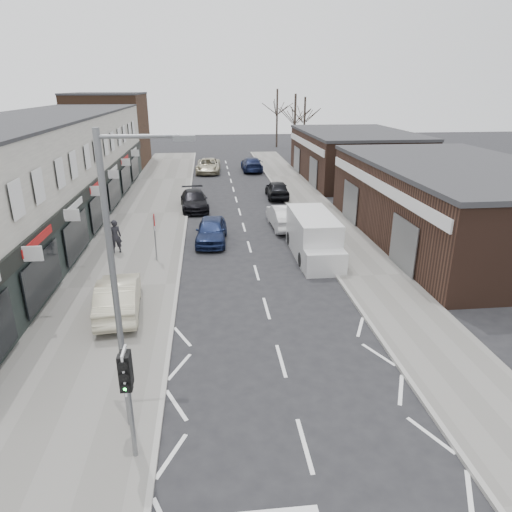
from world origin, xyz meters
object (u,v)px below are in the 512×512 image
object	(u,v)px
sedan_on_pavement	(118,296)
parked_car_right_c	(252,164)
parked_car_left_c	(208,166)
parked_car_right_b	(277,189)
warning_sign	(155,223)
pedestrian	(115,236)
street_lamp	(120,275)
parked_car_left_a	(211,230)
white_van	(313,237)
traffic_light	(127,380)
parked_car_right_a	(284,216)
parked_car_left_b	(194,200)

from	to	relation	value
sedan_on_pavement	parked_car_right_c	bearing A→B (deg)	-110.26
parked_car_left_c	parked_car_right_b	world-z (taller)	parked_car_left_c
parked_car_left_c	parked_car_right_c	size ratio (longest dim) A/B	1.03
warning_sign	pedestrian	size ratio (longest dim) A/B	1.41
parked_car_left_c	warning_sign	bearing A→B (deg)	-93.20
street_lamp	sedan_on_pavement	xyz separation A→B (m)	(-1.61, 6.85, -3.75)
sedan_on_pavement	pedestrian	distance (m)	7.55
parked_car_left_a	parked_car_right_c	xyz separation A→B (m)	(4.81, 24.23, 0.01)
white_van	parked_car_right_b	distance (m)	14.10
traffic_light	pedestrian	bearing A→B (deg)	101.56
parked_car_left_a	parked_car_right_a	world-z (taller)	parked_car_right_a
sedan_on_pavement	parked_car_left_c	world-z (taller)	sedan_on_pavement
warning_sign	parked_car_left_c	xyz separation A→B (m)	(2.96, 26.82, -1.44)
pedestrian	parked_car_right_c	world-z (taller)	pedestrian
sedan_on_pavement	parked_car_right_c	world-z (taller)	sedan_on_pavement
parked_car_right_c	traffic_light	bearing A→B (deg)	80.26
sedan_on_pavement	parked_car_left_a	xyz separation A→B (m)	(3.93, 9.02, -0.12)
street_lamp	white_van	xyz separation A→B (m)	(7.93, 12.93, -3.51)
traffic_light	sedan_on_pavement	world-z (taller)	traffic_light
traffic_light	pedestrian	xyz separation A→B (m)	(-3.17, 15.48, -1.34)
parked_car_right_a	street_lamp	bearing A→B (deg)	66.63
pedestrian	parked_car_left_a	distance (m)	5.61
traffic_light	warning_sign	bearing A→B (deg)	93.10
traffic_light	parked_car_right_b	bearing A→B (deg)	74.37
white_van	sedan_on_pavement	xyz separation A→B (m)	(-9.53, -6.08, -0.23)
parked_car_right_c	pedestrian	bearing A→B (deg)	68.39
parked_car_left_c	parked_car_right_b	bearing A→B (deg)	-62.55
street_lamp	pedestrian	bearing A→B (deg)	102.03
parked_car_left_a	white_van	bearing A→B (deg)	-23.33
street_lamp	parked_car_left_a	xyz separation A→B (m)	(2.33, 15.87, -3.87)
white_van	pedestrian	bearing A→B (deg)	173.31
parked_car_left_b	parked_car_right_c	xyz separation A→B (m)	(6.01, 16.15, 0.06)
sedan_on_pavement	parked_car_left_c	xyz separation A→B (m)	(3.93, 32.77, -0.11)
parked_car_left_a	parked_car_right_b	xyz separation A→B (m)	(5.70, 11.16, -0.01)
parked_car_left_c	parked_car_right_a	xyz separation A→B (m)	(4.86, -21.17, 0.03)
parked_car_right_c	parked_car_right_a	bearing A→B (deg)	90.01
traffic_light	sedan_on_pavement	distance (m)	8.40
traffic_light	parked_car_right_c	bearing A→B (deg)	80.37
pedestrian	street_lamp	bearing A→B (deg)	82.30
warning_sign	traffic_light	bearing A→B (deg)	-86.90
white_van	parked_car_right_b	world-z (taller)	white_van
street_lamp	parked_car_left_c	bearing A→B (deg)	86.64
traffic_light	parked_car_right_a	bearing A→B (deg)	70.26
warning_sign	parked_car_right_b	size ratio (longest dim) A/B	0.62
pedestrian	parked_car_right_c	size ratio (longest dim) A/B	0.36
parked_car_right_c	parked_car_left_a	bearing A→B (deg)	78.66
parked_car_right_a	parked_car_left_b	bearing A→B (deg)	-44.32
parked_car_right_b	parked_car_right_c	world-z (taller)	parked_car_right_c
parked_car_left_a	parked_car_right_b	bearing A→B (deg)	67.29
parked_car_left_a	parked_car_right_c	world-z (taller)	parked_car_right_c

